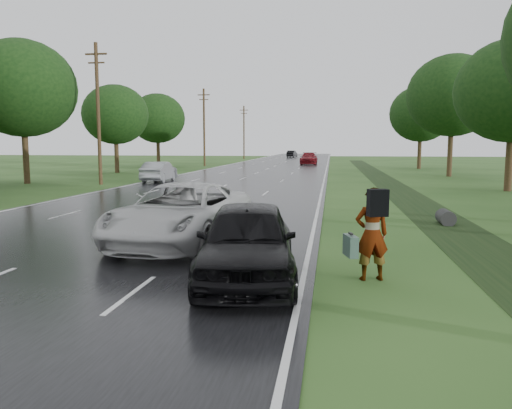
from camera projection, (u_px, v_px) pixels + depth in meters
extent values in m
cube|color=black|center=(264.00, 171.00, 54.39)|extent=(14.00, 180.00, 0.04)
cube|color=silver|center=(326.00, 171.00, 53.38)|extent=(0.12, 180.00, 0.01)
cube|color=silver|center=(203.00, 170.00, 55.39)|extent=(0.12, 180.00, 0.01)
cube|color=silver|center=(264.00, 170.00, 54.38)|extent=(0.12, 180.00, 0.01)
cube|color=black|center=(406.00, 196.00, 28.15)|extent=(2.20, 120.00, 0.01)
cylinder|color=#2D2D2D|center=(446.00, 217.00, 18.30)|extent=(0.56, 1.00, 0.56)
cylinder|color=#3C2C18|center=(98.00, 115.00, 35.52)|extent=(0.26, 0.26, 10.00)
cube|color=#3C2C18|center=(96.00, 54.00, 35.01)|extent=(1.60, 0.12, 0.12)
cube|color=#3C2C18|center=(96.00, 63.00, 35.08)|extent=(1.20, 0.10, 0.10)
cylinder|color=#3C2C18|center=(204.00, 128.00, 64.96)|extent=(0.26, 0.26, 10.00)
cube|color=#3C2C18|center=(204.00, 95.00, 64.45)|extent=(1.60, 0.12, 0.12)
cube|color=#3C2C18|center=(204.00, 100.00, 64.52)|extent=(1.20, 0.10, 0.10)
cylinder|color=#3C2C18|center=(244.00, 133.00, 94.40)|extent=(0.26, 0.26, 10.00)
cube|color=#3C2C18|center=(244.00, 110.00, 93.89)|extent=(1.60, 0.12, 0.12)
cube|color=#3C2C18|center=(244.00, 113.00, 93.96)|extent=(1.20, 0.10, 0.10)
cylinder|color=#3C2C18|center=(509.00, 163.00, 30.87)|extent=(0.44, 0.44, 3.52)
cylinder|color=#3C2C18|center=(450.00, 153.00, 44.63)|extent=(0.44, 0.44, 4.16)
ellipsoid|color=black|center=(453.00, 96.00, 44.01)|extent=(8.00, 8.00, 7.20)
cylinder|color=#3C2C18|center=(419.00, 153.00, 58.44)|extent=(0.44, 0.44, 3.68)
ellipsoid|color=black|center=(421.00, 114.00, 57.89)|extent=(7.20, 7.20, 6.48)
cylinder|color=#3C2C18|center=(26.00, 156.00, 36.74)|extent=(0.44, 0.44, 4.00)
ellipsoid|color=black|center=(22.00, 88.00, 36.14)|extent=(7.80, 7.80, 7.02)
cylinder|color=#3C2C18|center=(117.00, 156.00, 50.40)|extent=(0.44, 0.44, 3.36)
ellipsoid|color=black|center=(115.00, 115.00, 49.90)|extent=(6.60, 6.60, 5.94)
cylinder|color=#3C2C18|center=(158.00, 153.00, 64.22)|extent=(0.44, 0.44, 3.52)
ellipsoid|color=black|center=(157.00, 118.00, 63.69)|extent=(7.00, 7.00, 6.30)
imported|color=#A5998C|center=(372.00, 234.00, 10.74)|extent=(0.84, 0.66, 2.03)
cube|color=black|center=(378.00, 203.00, 10.36)|extent=(0.45, 0.34, 0.57)
cube|color=#3E5A4F|center=(351.00, 246.00, 10.83)|extent=(0.33, 0.60, 0.46)
cube|color=black|center=(351.00, 234.00, 10.80)|extent=(0.10, 0.20, 0.04)
imported|color=silver|center=(182.00, 214.00, 14.58)|extent=(3.46, 6.55, 1.75)
imported|color=black|center=(247.00, 241.00, 10.62)|extent=(2.57, 5.16, 1.69)
imported|color=gray|center=(159.00, 172.00, 38.17)|extent=(1.83, 4.74, 1.54)
imported|color=maroon|center=(309.00, 158.00, 70.22)|extent=(2.34, 5.75, 1.67)
imported|color=black|center=(292.00, 154.00, 105.52)|extent=(2.08, 4.51, 1.43)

